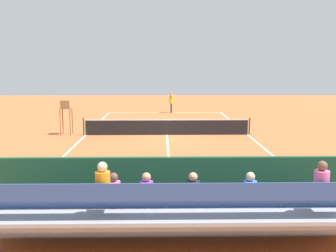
% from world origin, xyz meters
% --- Properties ---
extents(ground_plane, '(60.00, 60.00, 0.00)m').
position_xyz_m(ground_plane, '(0.00, 0.00, 0.00)').
color(ground_plane, '#BC6033').
extents(court_line_markings, '(10.10, 22.20, 0.01)m').
position_xyz_m(court_line_markings, '(0.00, -0.04, 0.00)').
color(court_line_markings, white).
rests_on(court_line_markings, ground).
extents(tennis_net, '(10.30, 0.10, 1.07)m').
position_xyz_m(tennis_net, '(0.00, 0.00, 0.50)').
color(tennis_net, black).
rests_on(tennis_net, ground).
extents(backdrop_wall, '(18.00, 0.16, 2.00)m').
position_xyz_m(backdrop_wall, '(0.00, 14.00, 1.00)').
color(backdrop_wall, '#1E4C2D').
rests_on(backdrop_wall, ground).
extents(bleacher_stand, '(9.06, 2.40, 2.48)m').
position_xyz_m(bleacher_stand, '(-0.02, 15.38, 0.95)').
color(bleacher_stand, '#9EA0A5').
rests_on(bleacher_stand, ground).
extents(umpire_chair, '(0.67, 0.67, 2.14)m').
position_xyz_m(umpire_chair, '(6.20, -0.19, 1.31)').
color(umpire_chair, olive).
rests_on(umpire_chair, ground).
extents(courtside_bench, '(1.80, 0.40, 0.93)m').
position_xyz_m(courtside_bench, '(-2.05, 13.27, 0.56)').
color(courtside_bench, '#9E754C').
rests_on(courtside_bench, ground).
extents(equipment_bag, '(0.90, 0.36, 0.36)m').
position_xyz_m(equipment_bag, '(-0.54, 13.40, 0.18)').
color(equipment_bag, '#334C8C').
rests_on(equipment_bag, ground).
extents(tennis_player, '(0.36, 0.53, 1.93)m').
position_xyz_m(tennis_player, '(-0.55, -10.90, 1.02)').
color(tennis_player, navy).
rests_on(tennis_player, ground).
extents(tennis_racket, '(0.56, 0.45, 0.03)m').
position_xyz_m(tennis_racket, '(0.65, -11.40, 0.01)').
color(tennis_racket, black).
rests_on(tennis_racket, ground).
extents(tennis_ball_near, '(0.07, 0.07, 0.07)m').
position_xyz_m(tennis_ball_near, '(1.16, -8.11, 0.03)').
color(tennis_ball_near, '#CCDB33').
rests_on(tennis_ball_near, ground).
extents(tennis_ball_far, '(0.07, 0.07, 0.07)m').
position_xyz_m(tennis_ball_far, '(-1.33, -9.40, 0.03)').
color(tennis_ball_far, '#CCDB33').
rests_on(tennis_ball_far, ground).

